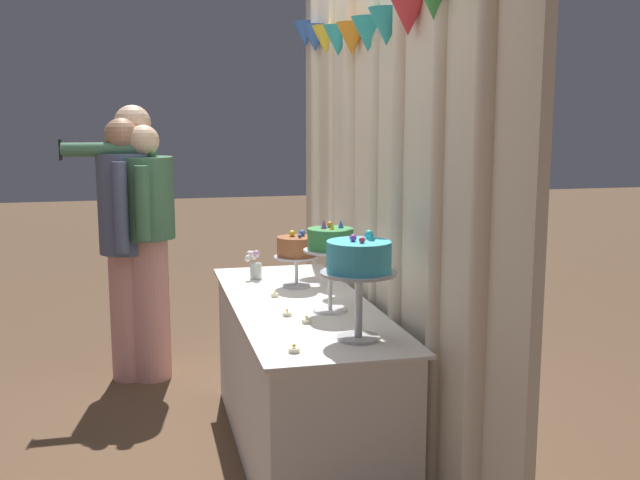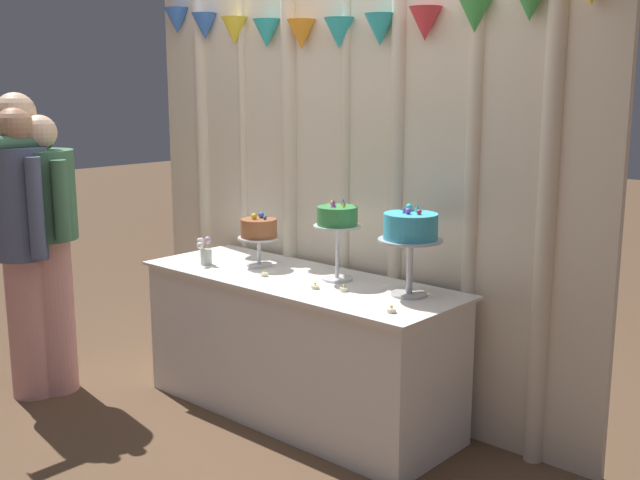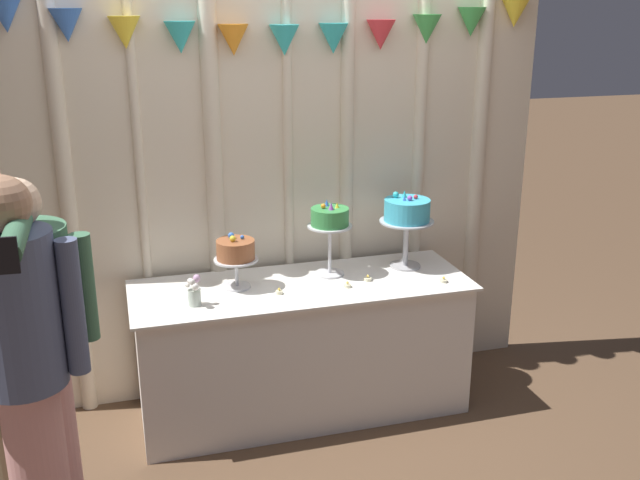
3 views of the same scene
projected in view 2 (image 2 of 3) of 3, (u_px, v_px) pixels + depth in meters
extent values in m
plane|color=brown|center=(286.00, 419.00, 4.17)|extent=(24.00, 24.00, 0.00)
cube|color=beige|center=(345.00, 181.00, 4.28)|extent=(3.07, 0.04, 2.48)
cylinder|color=beige|center=(204.00, 167.00, 5.03)|extent=(0.09, 0.09, 2.48)
cylinder|color=beige|center=(244.00, 171.00, 4.78)|extent=(0.05, 0.05, 2.48)
cylinder|color=beige|center=(290.00, 176.00, 4.53)|extent=(0.10, 0.10, 2.48)
cylinder|color=beige|center=(345.00, 182.00, 4.25)|extent=(0.05, 0.05, 2.48)
cylinder|color=beige|center=(396.00, 188.00, 4.03)|extent=(0.08, 0.08, 2.48)
cylinder|color=beige|center=(471.00, 196.00, 3.73)|extent=(0.07, 0.07, 2.48)
cylinder|color=beige|center=(547.00, 204.00, 3.48)|extent=(0.09, 0.09, 2.48)
cone|color=blue|center=(177.00, 21.00, 4.94)|extent=(0.16, 0.16, 0.16)
cone|color=blue|center=(205.00, 26.00, 4.78)|extent=(0.16, 0.16, 0.16)
cone|color=yellow|center=(235.00, 31.00, 4.61)|extent=(0.16, 0.16, 0.16)
cone|color=#2DB2B7|center=(267.00, 33.00, 4.43)|extent=(0.16, 0.16, 0.16)
cone|color=orange|center=(301.00, 34.00, 4.26)|extent=(0.16, 0.16, 0.16)
cone|color=#2DB2B7|center=(339.00, 33.00, 4.08)|extent=(0.16, 0.16, 0.16)
cone|color=#2DB2B7|center=(380.00, 30.00, 3.90)|extent=(0.16, 0.16, 0.16)
cone|color=#DB333D|center=(425.00, 24.00, 3.72)|extent=(0.16, 0.16, 0.16)
cone|color=green|center=(475.00, 15.00, 3.54)|extent=(0.16, 0.16, 0.16)
cone|color=green|center=(530.00, 2.00, 3.35)|extent=(0.16, 0.16, 0.16)
cube|color=white|center=(298.00, 348.00, 4.17)|extent=(1.79, 0.61, 0.75)
cube|color=white|center=(298.00, 279.00, 4.10)|extent=(1.84, 0.66, 0.01)
cylinder|color=silver|center=(259.00, 265.00, 4.36)|extent=(0.15, 0.15, 0.01)
cylinder|color=silver|center=(259.00, 251.00, 4.34)|extent=(0.02, 0.02, 0.14)
cylinder|color=silver|center=(259.00, 238.00, 4.33)|extent=(0.24, 0.24, 0.01)
cylinder|color=#995633|center=(259.00, 228.00, 4.32)|extent=(0.20, 0.20, 0.10)
sphere|color=blue|center=(265.00, 218.00, 4.29)|extent=(0.02, 0.02, 0.02)
sphere|color=blue|center=(261.00, 215.00, 4.34)|extent=(0.03, 0.03, 0.03)
sphere|color=yellow|center=(254.00, 216.00, 4.30)|extent=(0.03, 0.03, 0.03)
cylinder|color=silver|center=(337.00, 279.00, 4.04)|extent=(0.16, 0.16, 0.01)
cylinder|color=silver|center=(337.00, 252.00, 4.02)|extent=(0.02, 0.02, 0.27)
cylinder|color=silver|center=(337.00, 226.00, 3.99)|extent=(0.25, 0.25, 0.01)
cylinder|color=#388E47|center=(337.00, 216.00, 3.98)|extent=(0.21, 0.21, 0.10)
cone|color=yellow|center=(343.00, 204.00, 3.94)|extent=(0.02, 0.02, 0.03)
cone|color=blue|center=(343.00, 202.00, 4.00)|extent=(0.03, 0.03, 0.04)
sphere|color=orange|center=(333.00, 203.00, 3.99)|extent=(0.03, 0.03, 0.03)
cone|color=purple|center=(333.00, 203.00, 3.94)|extent=(0.03, 0.03, 0.04)
cylinder|color=#B2B2B7|center=(409.00, 294.00, 3.75)|extent=(0.18, 0.18, 0.01)
cylinder|color=#B2B2B7|center=(410.00, 267.00, 3.72)|extent=(0.03, 0.03, 0.26)
cylinder|color=#B2B2B7|center=(410.00, 240.00, 3.69)|extent=(0.31, 0.31, 0.01)
cylinder|color=#3DB2D1|center=(411.00, 226.00, 3.68)|extent=(0.26, 0.26, 0.12)
sphere|color=#DB333D|center=(419.00, 212.00, 3.63)|extent=(0.02, 0.02, 0.02)
cone|color=#2DB2B7|center=(417.00, 208.00, 3.70)|extent=(0.03, 0.03, 0.04)
sphere|color=#2DB2B7|center=(409.00, 207.00, 3.74)|extent=(0.04, 0.04, 0.04)
cone|color=blue|center=(404.00, 210.00, 3.67)|extent=(0.02, 0.02, 0.03)
sphere|color=purple|center=(408.00, 211.00, 3.64)|extent=(0.03, 0.03, 0.03)
cylinder|color=#B2C1B2|center=(206.00, 257.00, 4.38)|extent=(0.07, 0.07, 0.09)
sphere|color=white|center=(201.00, 240.00, 4.36)|extent=(0.03, 0.03, 0.03)
sphere|color=white|center=(202.00, 244.00, 4.38)|extent=(0.02, 0.02, 0.02)
sphere|color=#CC9EC6|center=(208.00, 240.00, 4.35)|extent=(0.04, 0.04, 0.04)
sphere|color=white|center=(200.00, 245.00, 4.33)|extent=(0.04, 0.04, 0.04)
sphere|color=white|center=(200.00, 241.00, 4.34)|extent=(0.03, 0.03, 0.03)
sphere|color=#CC9EC6|center=(208.00, 241.00, 4.35)|extent=(0.03, 0.03, 0.03)
cylinder|color=beige|center=(264.00, 275.00, 4.11)|extent=(0.04, 0.04, 0.02)
sphere|color=#F9CC4C|center=(264.00, 271.00, 4.11)|extent=(0.01, 0.01, 0.01)
cylinder|color=beige|center=(315.00, 287.00, 3.87)|extent=(0.04, 0.04, 0.02)
sphere|color=#F9CC4C|center=(315.00, 284.00, 3.86)|extent=(0.01, 0.01, 0.01)
cylinder|color=beige|center=(344.00, 289.00, 3.82)|extent=(0.04, 0.04, 0.02)
sphere|color=#F9CC4C|center=(344.00, 286.00, 3.82)|extent=(0.01, 0.01, 0.01)
cylinder|color=beige|center=(391.00, 311.00, 3.47)|extent=(0.04, 0.04, 0.02)
sphere|color=#F9CC4C|center=(391.00, 307.00, 3.46)|extent=(0.01, 0.01, 0.01)
cylinder|color=#D6938E|center=(52.00, 316.00, 4.49)|extent=(0.27, 0.27, 0.91)
cylinder|color=#3D6B4C|center=(44.00, 195.00, 4.35)|extent=(0.38, 0.38, 0.50)
sphere|color=beige|center=(39.00, 132.00, 4.28)|extent=(0.19, 0.19, 0.19)
cube|color=maroon|center=(16.00, 193.00, 4.23)|extent=(0.04, 0.01, 0.32)
cylinder|color=#3D6B4C|center=(28.00, 193.00, 4.51)|extent=(0.08, 0.08, 0.44)
cylinder|color=#3D6B4C|center=(61.00, 201.00, 4.20)|extent=(0.08, 0.08, 0.44)
cylinder|color=#D6938E|center=(30.00, 327.00, 4.43)|extent=(0.25, 0.25, 0.81)
cylinder|color=#4C5675|center=(20.00, 203.00, 4.28)|extent=(0.35, 0.35, 0.62)
sphere|color=#A37556|center=(14.00, 127.00, 4.20)|extent=(0.21, 0.21, 0.21)
cylinder|color=#4C5675|center=(6.00, 200.00, 4.43)|extent=(0.08, 0.08, 0.54)
cylinder|color=#4C5675|center=(36.00, 208.00, 4.14)|extent=(0.08, 0.08, 0.54)
cylinder|color=#9E8966|center=(31.00, 313.00, 4.54)|extent=(0.29, 0.29, 0.90)
cylinder|color=#3D6B4C|center=(21.00, 186.00, 4.39)|extent=(0.40, 0.40, 0.59)
sphere|color=beige|center=(15.00, 113.00, 4.31)|extent=(0.23, 0.23, 0.23)
cylinder|color=#3D6B4C|center=(3.00, 144.00, 4.12)|extent=(0.08, 0.52, 0.08)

